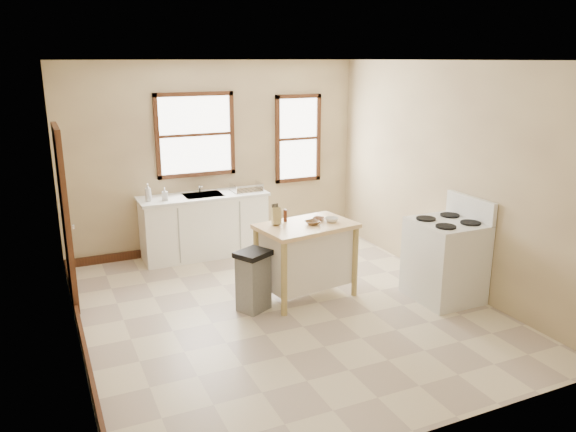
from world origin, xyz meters
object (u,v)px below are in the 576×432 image
(knife_block, at_px, (276,217))
(bowl_c, at_px, (332,220))
(gas_stove, at_px, (446,250))
(bowl_a, at_px, (313,223))
(soap_bottle_b, at_px, (165,194))
(bowl_b, at_px, (319,219))
(pepper_grinder, at_px, (285,216))
(soap_bottle_a, at_px, (148,192))
(trash_bin, at_px, (253,281))
(kitchen_island, at_px, (306,261))
(dish_rack, at_px, (246,188))

(knife_block, height_order, bowl_c, knife_block)
(gas_stove, bearing_deg, bowl_a, 153.70)
(soap_bottle_b, relative_size, bowl_b, 1.23)
(pepper_grinder, bearing_deg, soap_bottle_a, 127.07)
(trash_bin, bearing_deg, soap_bottle_a, 83.04)
(knife_block, relative_size, gas_stove, 0.16)
(bowl_b, bearing_deg, bowl_a, -139.82)
(knife_block, bearing_deg, kitchen_island, -10.27)
(pepper_grinder, bearing_deg, bowl_a, -43.97)
(soap_bottle_b, height_order, pepper_grinder, soap_bottle_b)
(trash_bin, bearing_deg, pepper_grinder, 1.51)
(dish_rack, bearing_deg, trash_bin, -99.56)
(soap_bottle_a, height_order, gas_stove, gas_stove)
(trash_bin, bearing_deg, kitchen_island, -19.82)
(bowl_a, bearing_deg, trash_bin, -175.74)
(dish_rack, relative_size, bowl_b, 3.05)
(dish_rack, xyz_separation_m, kitchen_island, (0.05, -1.90, -0.51))
(bowl_b, height_order, gas_stove, gas_stove)
(dish_rack, height_order, kitchen_island, dish_rack)
(bowl_b, bearing_deg, soap_bottle_b, 129.33)
(soap_bottle_b, height_order, trash_bin, soap_bottle_b)
(soap_bottle_b, bearing_deg, bowl_b, -39.30)
(soap_bottle_b, bearing_deg, soap_bottle_a, -179.53)
(kitchen_island, xyz_separation_m, trash_bin, (-0.72, -0.10, -0.10))
(pepper_grinder, relative_size, bowl_c, 0.93)
(dish_rack, relative_size, trash_bin, 0.61)
(soap_bottle_a, xyz_separation_m, soap_bottle_b, (0.22, -0.04, -0.03))
(kitchen_island, bearing_deg, dish_rack, 82.95)
(dish_rack, distance_m, bowl_a, 1.94)
(soap_bottle_b, xyz_separation_m, bowl_a, (1.33, -1.92, -0.07))
(dish_rack, height_order, trash_bin, dish_rack)
(knife_block, xyz_separation_m, bowl_b, (0.55, -0.04, -0.08))
(soap_bottle_a, xyz_separation_m, knife_block, (1.14, -1.80, -0.02))
(pepper_grinder, bearing_deg, knife_block, -152.48)
(soap_bottle_a, bearing_deg, trash_bin, -51.52)
(kitchen_island, height_order, bowl_c, bowl_c)
(pepper_grinder, xyz_separation_m, bowl_b, (0.39, -0.12, -0.06))
(soap_bottle_a, relative_size, bowl_b, 1.70)
(dish_rack, distance_m, kitchen_island, 1.97)
(gas_stove, bearing_deg, knife_block, 154.71)
(dish_rack, xyz_separation_m, trash_bin, (-0.67, -2.00, -0.62))
(soap_bottle_a, relative_size, pepper_grinder, 1.63)
(kitchen_island, distance_m, trash_bin, 0.74)
(soap_bottle_b, bearing_deg, kitchen_island, -44.70)
(kitchen_island, xyz_separation_m, bowl_b, (0.21, 0.08, 0.48))
(kitchen_island, bearing_deg, bowl_c, -15.42)
(soap_bottle_b, distance_m, gas_stove, 3.82)
(knife_block, bearing_deg, pepper_grinder, 36.80)
(bowl_b, bearing_deg, trash_bin, -169.09)
(bowl_b, bearing_deg, gas_stove, -32.77)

